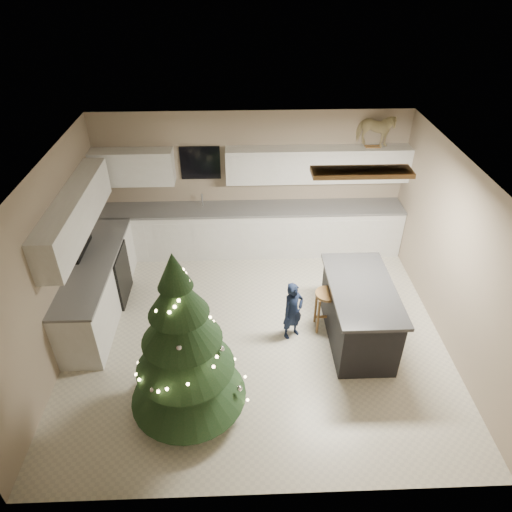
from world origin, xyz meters
name	(u,v)px	position (x,y,z in m)	size (l,w,h in m)	color
ground_plane	(257,331)	(0.00, 0.00, 0.00)	(5.50, 5.50, 0.00)	beige
room_shell	(259,233)	(0.02, 0.00, 1.75)	(5.52, 5.02, 2.61)	gray
cabinetry	(201,233)	(-0.91, 1.65, 0.76)	(5.50, 3.20, 2.00)	silver
island	(359,313)	(1.46, -0.18, 0.48)	(0.90, 1.70, 0.95)	black
bar_stool	(326,302)	(1.03, 0.06, 0.51)	(0.35, 0.35, 0.67)	brown
christmas_tree	(184,352)	(-0.90, -1.32, 0.97)	(1.48, 1.43, 2.36)	#3F2816
toddler	(293,311)	(0.52, -0.10, 0.47)	(0.35, 0.23, 0.95)	#121A3B
rocking_horse	(375,130)	(2.07, 2.33, 2.30)	(0.73, 0.55, 0.59)	brown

